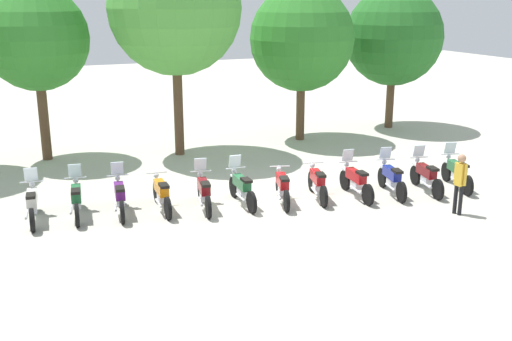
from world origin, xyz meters
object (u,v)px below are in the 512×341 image
(motorcycle_0, at_px, (32,203))
(motorcycle_5, at_px, (242,188))
(motorcycle_2, at_px, (120,196))
(motorcycle_7, at_px, (317,182))
(motorcycle_9, at_px, (391,178))
(motorcycle_3, at_px, (161,194))
(motorcycle_4, at_px, (204,192))
(tree_1, at_px, (36,39))
(tree_2, at_px, (175,8))
(motorcycle_11, at_px, (457,172))
(motorcycle_8, at_px, (356,181))
(motorcycle_10, at_px, (426,176))
(motorcycle_1, at_px, (76,199))
(tree_4, at_px, (394,37))
(person_0, at_px, (460,179))
(motorcycle_6, at_px, (282,187))
(tree_3, at_px, (302,39))

(motorcycle_0, height_order, motorcycle_5, same)
(motorcycle_2, bearing_deg, motorcycle_0, 89.54)
(motorcycle_7, relative_size, motorcycle_9, 0.99)
(motorcycle_3, relative_size, motorcycle_4, 1.01)
(tree_1, relative_size, tree_2, 0.80)
(motorcycle_7, xyz_separation_m, motorcycle_11, (4.62, -0.80, 0.01))
(motorcycle_4, xyz_separation_m, motorcycle_9, (5.77, -1.01, 0.00))
(motorcycle_8, height_order, motorcycle_10, same)
(motorcycle_1, relative_size, motorcycle_7, 1.02)
(tree_4, bearing_deg, motorcycle_4, -147.39)
(motorcycle_3, relative_size, tree_2, 0.27)
(tree_2, bearing_deg, motorcycle_2, -120.60)
(motorcycle_1, height_order, person_0, person_0)
(motorcycle_6, height_order, motorcycle_7, same)
(motorcycle_7, xyz_separation_m, tree_3, (3.15, 7.28, 3.73))
(motorcycle_2, bearing_deg, motorcycle_1, 85.53)
(person_0, bearing_deg, motorcycle_8, 113.33)
(motorcycle_0, bearing_deg, person_0, -104.98)
(motorcycle_4, relative_size, motorcycle_7, 1.02)
(motorcycle_1, bearing_deg, tree_2, -31.96)
(motorcycle_4, height_order, tree_3, tree_3)
(motorcycle_5, height_order, motorcycle_10, same)
(motorcycle_8, height_order, tree_4, tree_4)
(motorcycle_2, distance_m, tree_2, 8.42)
(motorcycle_8, relative_size, person_0, 1.25)
(motorcycle_8, relative_size, tree_3, 0.34)
(motorcycle_1, xyz_separation_m, motorcycle_2, (1.15, -0.24, 0.00))
(motorcycle_3, distance_m, tree_4, 15.03)
(motorcycle_9, distance_m, tree_3, 8.70)
(motorcycle_1, distance_m, motorcycle_8, 8.23)
(motorcycle_1, xyz_separation_m, motorcycle_7, (6.93, -1.25, -0.01))
(motorcycle_2, bearing_deg, motorcycle_8, -93.46)
(motorcycle_4, bearing_deg, tree_4, -47.25)
(motorcycle_5, bearing_deg, motorcycle_7, -97.22)
(motorcycle_8, height_order, tree_2, tree_2)
(motorcycle_3, bearing_deg, motorcycle_0, 84.37)
(motorcycle_5, bearing_deg, tree_3, -36.11)
(tree_2, bearing_deg, tree_3, 4.59)
(motorcycle_1, relative_size, motorcycle_8, 1.00)
(motorcycle_9, height_order, tree_4, tree_4)
(motorcycle_7, xyz_separation_m, motorcycle_9, (2.31, -0.54, 0.01))
(motorcycle_5, relative_size, tree_3, 0.34)
(motorcycle_8, bearing_deg, tree_2, 31.68)
(motorcycle_1, distance_m, motorcycle_9, 9.41)
(motorcycle_4, bearing_deg, motorcycle_3, 83.87)
(motorcycle_2, relative_size, person_0, 1.25)
(tree_2, bearing_deg, motorcycle_4, -100.17)
(motorcycle_8, distance_m, motorcycle_9, 1.18)
(tree_4, bearing_deg, motorcycle_1, -156.21)
(tree_1, bearing_deg, motorcycle_2, -79.09)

